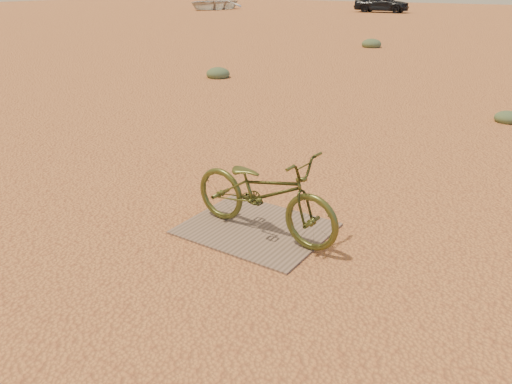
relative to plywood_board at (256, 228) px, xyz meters
The scene contains 8 objects.
ground 0.51m from the plywood_board, 151.57° to the right, with size 120.00×120.00×0.00m, color #CB8044.
plywood_board is the anchor object (origin of this frame).
bicycle 0.49m from the plywood_board, 19.94° to the right, with size 0.60×1.73×0.91m, color #464D1F.
car 40.55m from the plywood_board, 108.73° to the left, with size 1.77×4.41×1.50m, color black.
boat_near_left 43.73m from the plywood_board, 128.84° to the left, with size 4.01×5.61×1.16m, color silver.
kale_a 9.12m from the plywood_board, 130.13° to the left, with size 0.64×0.64×0.35m, color #576D4A.
kale_b 6.46m from the plywood_board, 76.52° to the left, with size 0.48×0.48×0.26m, color #576D4A.
kale_c 16.44m from the plywood_board, 107.35° to the left, with size 0.77×0.77×0.42m, color #576D4A.
Camera 1 is at (3.08, -3.71, 2.45)m, focal length 35.00 mm.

